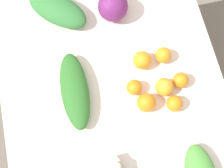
% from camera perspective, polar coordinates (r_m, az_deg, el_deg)
% --- Properties ---
extents(ground_plane, '(8.00, 8.00, 0.00)m').
position_cam_1_polar(ground_plane, '(2.14, 0.00, -6.04)').
color(ground_plane, '#70665B').
extents(dining_table, '(1.36, 1.01, 0.75)m').
position_cam_1_polar(dining_table, '(1.50, 0.00, -1.24)').
color(dining_table, silver).
rests_on(dining_table, ground_plane).
extents(cabbage_purple, '(0.14, 0.14, 0.14)m').
position_cam_1_polar(cabbage_purple, '(1.50, 0.17, 14.01)').
color(cabbage_purple, '#6B2366').
rests_on(cabbage_purple, dining_table).
extents(greens_bunch_beet_tops, '(0.36, 0.13, 0.08)m').
position_cam_1_polar(greens_bunch_beet_tops, '(1.37, -6.80, -1.26)').
color(greens_bunch_beet_tops, '#2D6B28').
rests_on(greens_bunch_beet_tops, dining_table).
extents(greens_bunch_dandelion, '(0.32, 0.33, 0.10)m').
position_cam_1_polar(greens_bunch_dandelion, '(1.54, -9.93, 13.29)').
color(greens_bunch_dandelion, '#337538').
rests_on(greens_bunch_dandelion, dining_table).
extents(orange_0, '(0.07, 0.07, 0.07)m').
position_cam_1_polar(orange_0, '(1.38, 11.36, -3.51)').
color(orange_0, orange).
rests_on(orange_0, dining_table).
extents(orange_1, '(0.08, 0.08, 0.08)m').
position_cam_1_polar(orange_1, '(1.39, 9.56, -0.53)').
color(orange_1, orange).
rests_on(orange_1, dining_table).
extents(orange_2, '(0.08, 0.08, 0.08)m').
position_cam_1_polar(orange_2, '(1.36, 6.28, -3.37)').
color(orange_2, orange).
rests_on(orange_2, dining_table).
extents(orange_3, '(0.07, 0.07, 0.07)m').
position_cam_1_polar(orange_3, '(1.38, 4.09, -0.61)').
color(orange_3, orange).
rests_on(orange_3, dining_table).
extents(orange_4, '(0.07, 0.07, 0.07)m').
position_cam_1_polar(orange_4, '(1.44, 9.37, 5.24)').
color(orange_4, orange).
rests_on(orange_4, dining_table).
extents(orange_5, '(0.07, 0.07, 0.07)m').
position_cam_1_polar(orange_5, '(1.42, 12.47, 0.70)').
color(orange_5, orange).
rests_on(orange_5, dining_table).
extents(orange_6, '(0.08, 0.08, 0.08)m').
position_cam_1_polar(orange_6, '(1.42, 5.54, 4.36)').
color(orange_6, orange).
rests_on(orange_6, dining_table).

